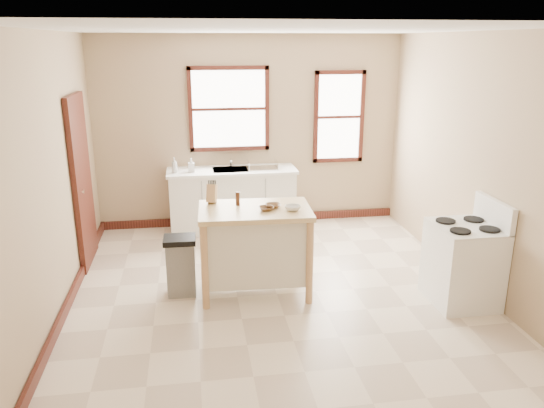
{
  "coord_description": "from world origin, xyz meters",
  "views": [
    {
      "loc": [
        -0.87,
        -5.26,
        2.7
      ],
      "look_at": [
        0.01,
        0.4,
        0.93
      ],
      "focal_mm": 35.0,
      "sensor_mm": 36.0,
      "label": 1
    }
  ],
  "objects": [
    {
      "name": "door_left",
      "position": [
        -2.21,
        1.3,
        1.05
      ],
      "size": [
        0.06,
        0.9,
        2.1
      ],
      "primitive_type": "cube",
      "color": "black",
      "rests_on": "ground"
    },
    {
      "name": "dish_rack",
      "position": [
        0.14,
        2.16,
        0.97
      ],
      "size": [
        0.52,
        0.45,
        0.11
      ],
      "primitive_type": null,
      "rotation": [
        0.0,
        0.0,
        0.33
      ],
      "color": "silver",
      "rests_on": "sink_counter"
    },
    {
      "name": "sink_counter",
      "position": [
        -0.3,
        2.2,
        0.46
      ],
      "size": [
        1.86,
        0.62,
        0.92
      ],
      "primitive_type": null,
      "color": "silver",
      "rests_on": "ground"
    },
    {
      "name": "ceiling",
      "position": [
        0.0,
        0.0,
        2.8
      ],
      "size": [
        5.0,
        5.0,
        0.0
      ],
      "primitive_type": "plane",
      "rotation": [
        3.14,
        0.0,
        0.0
      ],
      "color": "white",
      "rests_on": "ground"
    },
    {
      "name": "faucet",
      "position": [
        -0.3,
        2.38,
        1.03
      ],
      "size": [
        0.03,
        0.03,
        0.22
      ],
      "primitive_type": "cylinder",
      "color": "silver",
      "rests_on": "sink_counter"
    },
    {
      "name": "kitchen_island",
      "position": [
        -0.22,
        0.11,
        0.49
      ],
      "size": [
        1.23,
        0.81,
        0.98
      ],
      "primitive_type": null,
      "rotation": [
        0.0,
        0.0,
        -0.04
      ],
      "color": "#F8CF91",
      "rests_on": "ground"
    },
    {
      "name": "window_main",
      "position": [
        -0.3,
        2.48,
        1.75
      ],
      "size": [
        1.17,
        0.06,
        1.22
      ],
      "primitive_type": null,
      "color": "black",
      "rests_on": "wall_back"
    },
    {
      "name": "gas_stove",
      "position": [
        1.92,
        -0.46,
        0.57
      ],
      "size": [
        0.7,
        0.7,
        1.13
      ],
      "primitive_type": null,
      "color": "white",
      "rests_on": "ground"
    },
    {
      "name": "knife_block",
      "position": [
        -0.67,
        0.38,
        1.08
      ],
      "size": [
        0.12,
        0.12,
        0.2
      ],
      "primitive_type": null,
      "rotation": [
        0.0,
        0.0,
        -0.3
      ],
      "color": "#D8BB71",
      "rests_on": "kitchen_island"
    },
    {
      "name": "baseboard_back",
      "position": [
        0.0,
        2.47,
        0.06
      ],
      "size": [
        4.5,
        0.04,
        0.12
      ],
      "primitive_type": "cube",
      "color": "black",
      "rests_on": "ground"
    },
    {
      "name": "trash_bin",
      "position": [
        -1.04,
        0.18,
        0.33
      ],
      "size": [
        0.35,
        0.3,
        0.67
      ],
      "primitive_type": null,
      "rotation": [
        0.0,
        0.0,
        -0.02
      ],
      "color": "gray",
      "rests_on": "ground"
    },
    {
      "name": "soap_bottle_b",
      "position": [
        -0.88,
        2.13,
        1.02
      ],
      "size": [
        0.09,
        0.09,
        0.19
      ],
      "primitive_type": "imported",
      "rotation": [
        0.0,
        0.0,
        0.02
      ],
      "color": "#B2B2B2",
      "rests_on": "sink_counter"
    },
    {
      "name": "window_side",
      "position": [
        1.35,
        2.48,
        1.6
      ],
      "size": [
        0.77,
        0.06,
        1.37
      ],
      "primitive_type": null,
      "color": "black",
      "rests_on": "wall_back"
    },
    {
      "name": "bowl_a",
      "position": [
        -0.11,
        0.03,
        1.0
      ],
      "size": [
        0.17,
        0.17,
        0.04
      ],
      "primitive_type": "imported",
      "rotation": [
        0.0,
        0.0,
        0.08
      ],
      "color": "brown",
      "rests_on": "kitchen_island"
    },
    {
      "name": "floor",
      "position": [
        0.0,
        0.0,
        0.0
      ],
      "size": [
        5.0,
        5.0,
        0.0
      ],
      "primitive_type": "plane",
      "color": "beige",
      "rests_on": "ground"
    },
    {
      "name": "bowl_c",
      "position": [
        0.16,
        -0.02,
        1.01
      ],
      "size": [
        0.21,
        0.21,
        0.05
      ],
      "primitive_type": "imported",
      "rotation": [
        0.0,
        0.0,
        0.26
      ],
      "color": "silver",
      "rests_on": "kitchen_island"
    },
    {
      "name": "wall_left",
      "position": [
        -2.25,
        0.0,
        1.4
      ],
      "size": [
        0.04,
        5.0,
        2.8
      ],
      "primitive_type": "cube",
      "color": "tan",
      "rests_on": "ground"
    },
    {
      "name": "wall_back",
      "position": [
        0.0,
        2.5,
        1.4
      ],
      "size": [
        4.5,
        0.04,
        2.8
      ],
      "primitive_type": "cube",
      "color": "tan",
      "rests_on": "ground"
    },
    {
      "name": "wall_right",
      "position": [
        2.25,
        0.0,
        1.4
      ],
      "size": [
        0.04,
        5.0,
        2.8
      ],
      "primitive_type": "cube",
      "color": "tan",
      "rests_on": "ground"
    },
    {
      "name": "baseboard_left",
      "position": [
        -2.22,
        0.0,
        0.06
      ],
      "size": [
        0.04,
        5.0,
        0.12
      ],
      "primitive_type": "cube",
      "color": "black",
      "rests_on": "ground"
    },
    {
      "name": "pepper_grinder",
      "position": [
        -0.39,
        0.25,
        1.05
      ],
      "size": [
        0.06,
        0.06,
        0.15
      ],
      "primitive_type": "cylinder",
      "rotation": [
        0.0,
        0.0,
        0.3
      ],
      "color": "#412211",
      "rests_on": "kitchen_island"
    },
    {
      "name": "bowl_b",
      "position": [
        -0.03,
        0.11,
        1.0
      ],
      "size": [
        0.17,
        0.17,
        0.04
      ],
      "primitive_type": "imported",
      "rotation": [
        0.0,
        0.0,
        0.06
      ],
      "color": "brown",
      "rests_on": "kitchen_island"
    },
    {
      "name": "soap_bottle_a",
      "position": [
        -1.11,
        2.11,
        1.03
      ],
      "size": [
        0.1,
        0.1,
        0.22
      ],
      "primitive_type": "imported",
      "rotation": [
        0.0,
        0.0,
        0.21
      ],
      "color": "#B2B2B2",
      "rests_on": "sink_counter"
    }
  ]
}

